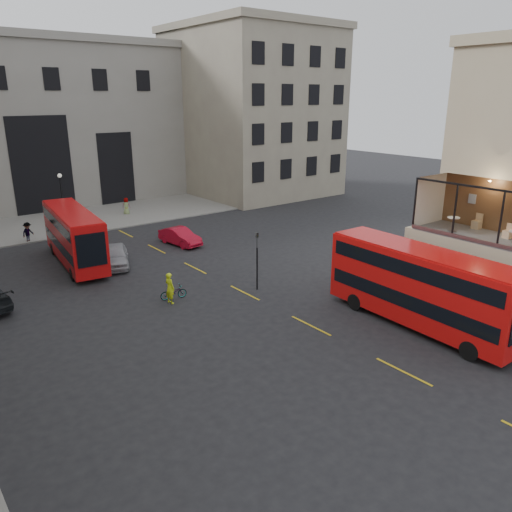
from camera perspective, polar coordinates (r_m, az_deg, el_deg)
ground at (r=25.54m, az=19.18°, el=-10.97°), size 140.00×140.00×0.00m
host_frontage at (r=29.98m, az=26.51°, el=-2.86°), size 3.00×11.00×4.50m
cafe_floor at (r=29.32m, az=27.12°, el=1.36°), size 3.00×10.00×0.10m
gateway at (r=61.30m, az=-25.08°, el=13.90°), size 35.00×10.60×18.00m
building_right at (r=64.89m, az=-0.53°, el=16.53°), size 16.60×18.60×20.00m
pavement_far at (r=52.67m, az=-22.20°, el=3.54°), size 40.00×12.00×0.12m
traffic_light_near at (r=31.36m, az=0.13°, el=0.29°), size 0.16×0.20×3.80m
street_lamp_b at (r=48.41m, az=-21.16°, el=5.34°), size 0.36×0.36×5.33m
bus_near at (r=27.73m, az=18.30°, el=-3.07°), size 2.79×10.84×4.30m
bus_far at (r=38.71m, az=-20.10°, el=2.35°), size 3.41×10.31×4.04m
car_a at (r=37.74m, az=-15.78°, el=0.03°), size 3.40×4.88×1.54m
car_b at (r=42.05m, az=-8.68°, el=2.22°), size 2.04×4.42×1.40m
bicycle at (r=30.98m, az=-9.41°, el=-4.11°), size 1.72×0.89×0.86m
cyclist at (r=30.21m, az=-9.82°, el=-3.63°), size 0.58×0.77×1.92m
pedestrian_b at (r=46.34m, az=-24.62°, el=2.45°), size 1.30×1.14×1.75m
pedestrian_c at (r=48.81m, az=-18.48°, el=3.79°), size 0.97×0.47×1.60m
pedestrian_d at (r=53.94m, az=-14.60°, el=5.52°), size 1.03×1.02×1.80m
cafe_table_far at (r=30.03m, az=21.61°, el=3.63°), size 0.67×0.67×0.84m
cafe_chair_c at (r=29.91m, az=26.81°, el=2.28°), size 0.43×0.43×0.80m
cafe_chair_d at (r=31.32m, az=23.91°, el=3.35°), size 0.47×0.47×0.89m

